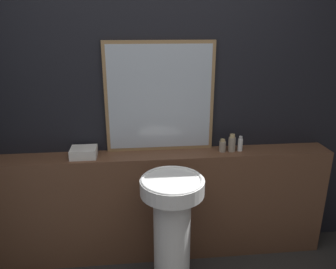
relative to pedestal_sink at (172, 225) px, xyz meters
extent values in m
cube|color=black|center=(-0.03, 0.53, 0.73)|extent=(8.00, 0.06, 2.50)
cube|color=brown|center=(-0.03, 0.39, -0.07)|extent=(2.62, 0.23, 0.90)
cylinder|color=white|center=(0.00, 0.00, -0.14)|extent=(0.26, 0.26, 0.77)
cylinder|color=white|center=(0.00, 0.00, 0.30)|extent=(0.43, 0.43, 0.10)
torus|color=white|center=(0.00, 0.00, 0.35)|extent=(0.42, 0.42, 0.02)
cube|color=#937047|center=(-0.04, 0.48, 0.79)|extent=(0.82, 0.03, 0.83)
cube|color=#B2BCC6|center=(-0.04, 0.47, 0.79)|extent=(0.77, 0.02, 0.78)
cube|color=silver|center=(-0.61, 0.39, 0.41)|extent=(0.19, 0.16, 0.07)
cylinder|color=gray|center=(0.43, 0.39, 0.42)|extent=(0.05, 0.05, 0.08)
cylinder|color=tan|center=(0.43, 0.39, 0.47)|extent=(0.04, 0.04, 0.02)
cylinder|color=gray|center=(0.51, 0.39, 0.43)|extent=(0.05, 0.05, 0.11)
cylinder|color=tan|center=(0.51, 0.39, 0.50)|extent=(0.04, 0.04, 0.02)
cylinder|color=white|center=(0.57, 0.39, 0.43)|extent=(0.04, 0.04, 0.10)
cylinder|color=silver|center=(0.57, 0.39, 0.48)|extent=(0.03, 0.03, 0.02)
camera|label=1|loc=(-0.23, -1.91, 1.32)|focal=35.00mm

